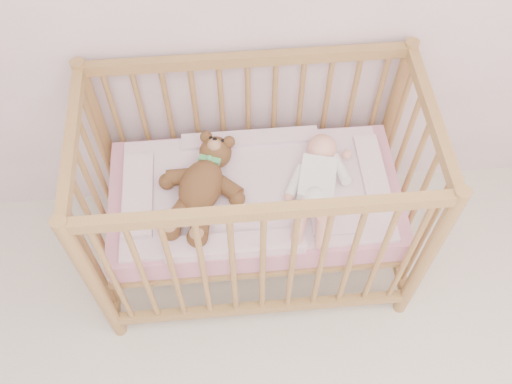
{
  "coord_description": "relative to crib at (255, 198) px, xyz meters",
  "views": [
    {
      "loc": [
        -0.09,
        0.3,
        2.54
      ],
      "look_at": [
        0.01,
        1.55,
        0.62
      ],
      "focal_mm": 40.0,
      "sensor_mm": 36.0,
      "label": 1
    }
  ],
  "objects": [
    {
      "name": "baby",
      "position": [
        0.25,
        -0.02,
        0.14
      ],
      "size": [
        0.4,
        0.6,
        0.13
      ],
      "primitive_type": null,
      "rotation": [
        0.0,
        0.0,
        -0.26
      ],
      "color": "white",
      "rests_on": "blanket"
    },
    {
      "name": "crib",
      "position": [
        0.0,
        0.0,
        0.0
      ],
      "size": [
        1.36,
        0.76,
        1.0
      ],
      "primitive_type": null,
      "color": "#A68446",
      "rests_on": "floor"
    },
    {
      "name": "teddy_bear",
      "position": [
        -0.22,
        -0.02,
        0.15
      ],
      "size": [
        0.55,
        0.64,
        0.15
      ],
      "primitive_type": null,
      "rotation": [
        0.0,
        0.0,
        -0.36
      ],
      "color": "brown",
      "rests_on": "blanket"
    },
    {
      "name": "mattress",
      "position": [
        0.0,
        0.0,
        -0.01
      ],
      "size": [
        1.22,
        0.62,
        0.13
      ],
      "primitive_type": "cube",
      "color": "pink",
      "rests_on": "crib"
    },
    {
      "name": "blanket",
      "position": [
        0.0,
        0.0,
        0.06
      ],
      "size": [
        1.1,
        0.58,
        0.06
      ],
      "primitive_type": null,
      "color": "pink",
      "rests_on": "mattress"
    }
  ]
}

